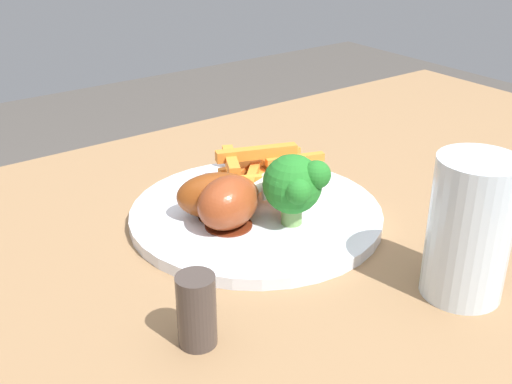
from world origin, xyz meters
name	(u,v)px	position (x,y,z in m)	size (l,w,h in m)	color
dining_table	(283,330)	(0.00, 0.00, 0.62)	(1.24, 0.71, 0.72)	#8E6B47
dinner_plate	(256,214)	(0.01, 0.06, 0.73)	(0.26, 0.26, 0.01)	silver
broccoli_floret_front	(294,185)	(0.02, 0.01, 0.78)	(0.06, 0.06, 0.07)	#78A359
carrot_fries_pile	(261,170)	(0.04, 0.10, 0.75)	(0.13, 0.16, 0.05)	orange
chicken_drumstick_near	(222,196)	(-0.03, 0.07, 0.76)	(0.12, 0.09, 0.05)	#59220B
chicken_drumstick_far	(230,202)	(-0.03, 0.05, 0.76)	(0.12, 0.07, 0.05)	#622310
water_glass	(470,229)	(0.07, -0.15, 0.78)	(0.07, 0.07, 0.12)	silver
pepper_shaker	(197,310)	(-0.15, -0.08, 0.75)	(0.03, 0.03, 0.06)	#423833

